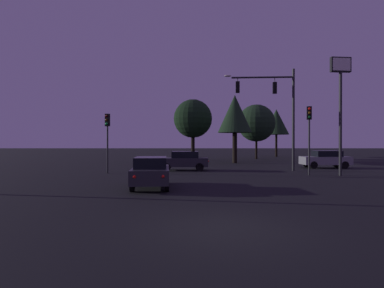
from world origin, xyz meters
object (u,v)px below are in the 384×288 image
Objects in this scene: traffic_signal_mast_arm at (274,103)px; car_crossing_left at (183,160)px; car_crossing_right at (324,159)px; tree_behind_sign at (275,122)px; traffic_light_corner_right at (106,131)px; traffic_light_corner_left at (308,127)px; tree_center_horizon at (192,119)px; tree_right_cluster at (255,123)px; store_sign_illuminated at (339,90)px; car_nearside_lane at (150,172)px; tree_left_far at (234,114)px.

traffic_signal_mast_arm reaches higher than car_crossing_left.
car_crossing_right is 0.56× the size of tree_behind_sign.
tree_behind_sign reaches higher than car_crossing_left.
traffic_light_corner_right is 6.39m from car_crossing_left.
car_crossing_right is (3.69, 5.89, -2.51)m from traffic_light_corner_left.
tree_center_horizon is at bearing 115.65° from traffic_signal_mast_arm.
tree_right_cluster is (14.79, 19.19, 1.78)m from traffic_light_corner_right.
car_crossing_left is at bearing -119.09° from tree_right_cluster.
car_crossing_right is 0.52× the size of store_sign_illuminated.
car_crossing_left is 19.62m from tree_right_cluster.
tree_left_far reaches higher than car_nearside_lane.
traffic_signal_mast_arm reaches higher than tree_behind_sign.
car_nearside_lane is 0.56× the size of tree_left_far.
tree_behind_sign is (6.59, 23.83, 0.04)m from traffic_signal_mast_arm.
tree_center_horizon is 1.02× the size of tree_right_cluster.
traffic_signal_mast_arm is 1.92× the size of car_nearside_lane.
traffic_signal_mast_arm is 1.70× the size of traffic_light_corner_left.
tree_right_cluster is (-3.01, 14.58, 4.04)m from car_crossing_right.
store_sign_illuminated reaches higher than tree_center_horizon.
tree_center_horizon is at bearing 137.12° from car_crossing_right.
tree_right_cluster reaches higher than car_crossing_left.
car_nearside_lane is (-10.03, -5.73, -2.51)m from traffic_light_corner_left.
tree_right_cluster is (10.70, 26.20, 4.04)m from car_nearside_lane.
traffic_light_corner_right is 0.59× the size of tree_right_cluster.
car_nearside_lane is (4.09, -7.01, -2.26)m from traffic_light_corner_right.
traffic_signal_mast_arm is 1.01× the size of store_sign_illuminated.
traffic_light_corner_left is 18.50m from tree_center_horizon.
tree_center_horizon is at bearing 84.52° from car_nearside_lane.
tree_center_horizon is at bearing -155.85° from tree_right_cluster.
store_sign_illuminated is at bearing -10.07° from traffic_light_corner_left.
car_nearside_lane is 0.57× the size of tree_right_cluster.
traffic_signal_mast_arm reaches higher than store_sign_illuminated.
car_nearside_lane is at bearing -133.90° from traffic_signal_mast_arm.
store_sign_illuminated is (3.39, -3.55, 0.37)m from traffic_signal_mast_arm.
store_sign_illuminated is 27.57m from tree_behind_sign.
car_crossing_right is 8.15m from store_sign_illuminated.
car_crossing_left is at bearing 81.72° from car_nearside_lane.
traffic_light_corner_left reaches higher than traffic_light_corner_right.
traffic_signal_mast_arm is 13.04m from traffic_light_corner_right.
tree_behind_sign is at bearing 86.02° from car_crossing_right.
tree_behind_sign is at bearing 53.17° from traffic_light_corner_right.
car_nearside_lane is 19.93m from tree_left_far.
tree_right_cluster is at bearing -124.36° from tree_behind_sign.
traffic_light_corner_left is 9.75m from car_crossing_left.
traffic_light_corner_left reaches higher than car_nearside_lane.
traffic_light_corner_right is (-14.12, 1.29, -0.25)m from traffic_light_corner_left.
traffic_signal_mast_arm is at bearing -78.41° from tree_left_far.
car_crossing_left is 0.54× the size of tree_left_far.
traffic_light_corner_right is 1.08× the size of car_crossing_left.
traffic_signal_mast_arm is at bearing 8.59° from traffic_light_corner_right.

